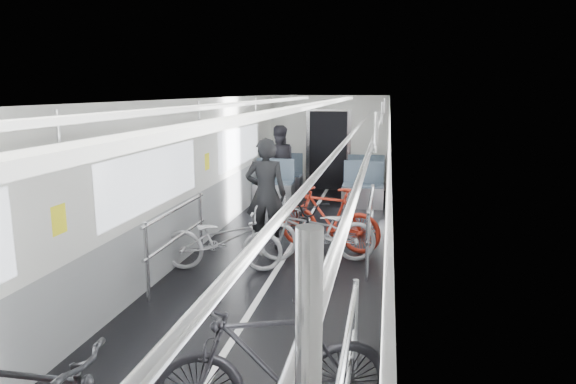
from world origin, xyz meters
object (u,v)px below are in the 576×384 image
at_px(bike_aisle, 304,225).
at_px(person_seated, 278,162).
at_px(bike_right_mid, 317,231).
at_px(bike_right_far, 329,219).
at_px(bike_right_near, 272,365).
at_px(bike_left_far, 223,240).
at_px(person_standing, 266,194).

distance_m(bike_aisle, person_seated, 4.21).
distance_m(bike_right_mid, bike_aisle, 0.46).
height_order(bike_right_far, person_seated, person_seated).
height_order(bike_right_near, bike_right_far, bike_right_near).
relative_size(bike_right_near, bike_aisle, 1.05).
xyz_separation_m(bike_right_near, bike_right_mid, (-0.21, 3.95, -0.07)).
relative_size(bike_aisle, person_seated, 0.99).
relative_size(bike_left_far, bike_right_far, 1.00).
height_order(bike_left_far, person_standing, person_standing).
xyz_separation_m(bike_right_near, person_seated, (-1.73, 8.33, 0.32)).
bearing_deg(person_seated, bike_right_far, 96.97).
height_order(bike_right_far, bike_aisle, bike_right_far).
bearing_deg(bike_right_near, person_standing, 174.37).
xyz_separation_m(bike_left_far, bike_right_near, (1.47, -3.32, 0.09)).
bearing_deg(bike_left_far, person_standing, -25.17).
bearing_deg(person_standing, person_seated, -89.04).
bearing_deg(bike_right_mid, bike_left_far, -73.76).
relative_size(bike_right_far, person_seated, 0.99).
height_order(bike_right_near, person_seated, person_seated).
bearing_deg(bike_right_far, bike_aisle, -45.39).
bearing_deg(person_standing, bike_right_far, 178.26).
distance_m(bike_right_far, person_seated, 4.13).
distance_m(bike_left_far, person_standing, 1.26).
xyz_separation_m(bike_right_near, bike_right_far, (-0.10, 4.55, -0.02)).
bearing_deg(bike_aisle, bike_right_mid, -75.18).
height_order(bike_left_far, person_seated, person_seated).
height_order(bike_left_far, bike_aisle, bike_aisle).
height_order(bike_right_near, person_standing, person_standing).
distance_m(bike_left_far, bike_aisle, 1.44).
height_order(bike_left_far, bike_right_near, bike_right_near).
bearing_deg(person_seated, bike_left_far, 76.62).
xyz_separation_m(bike_right_mid, person_seated, (-1.52, 4.38, 0.40)).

